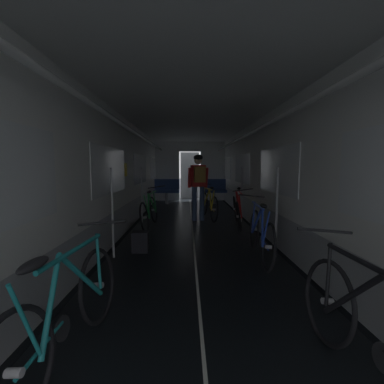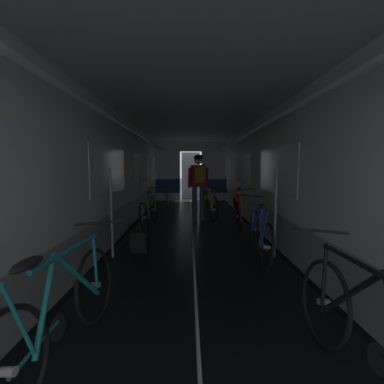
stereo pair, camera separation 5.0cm
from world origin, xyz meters
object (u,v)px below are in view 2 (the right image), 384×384
at_px(bench_seat_far_right, 214,189).
at_px(bicycle_yellow_in_aisle, 209,205).
at_px(bicycle_green, 149,211).
at_px(bicycle_teal, 63,311).
at_px(bicycle_red, 237,210).
at_px(person_cyclist_aisle, 198,180).
at_px(bench_seat_far_left, 167,189).
at_px(backpack_on_floor, 139,242).
at_px(bicycle_blue, 259,234).
at_px(bicycle_black, 371,339).

relative_size(bench_seat_far_right, bicycle_yellow_in_aisle, 0.59).
bearing_deg(bicycle_yellow_in_aisle, bicycle_green, -145.85).
distance_m(bicycle_green, bicycle_teal, 4.23).
bearing_deg(bicycle_teal, bicycle_red, 64.60).
bearing_deg(bicycle_teal, person_cyclist_aisle, 76.94).
bearing_deg(bicycle_yellow_in_aisle, bench_seat_far_left, 115.00).
relative_size(bicycle_green, bicycle_yellow_in_aisle, 1.01).
bearing_deg(person_cyclist_aisle, backpack_on_floor, -113.18).
distance_m(bicycle_blue, bicycle_yellow_in_aisle, 3.15).
distance_m(bicycle_green, bicycle_yellow_in_aisle, 1.77).
distance_m(bicycle_blue, bicycle_teal, 2.90).
xyz_separation_m(bench_seat_far_left, bicycle_blue, (1.91, -6.04, -0.19)).
bearing_deg(person_cyclist_aisle, bicycle_black, -80.83).
xyz_separation_m(bench_seat_far_left, bicycle_yellow_in_aisle, (1.37, -2.94, -0.18)).
bearing_deg(bicycle_blue, bicycle_teal, -133.12).
height_order(bicycle_green, bicycle_blue, bicycle_green).
xyz_separation_m(bicycle_yellow_in_aisle, backpack_on_floor, (-1.37, -2.76, -0.21)).
xyz_separation_m(bicycle_green, bicycle_yellow_in_aisle, (1.47, 1.00, 0.00)).
bearing_deg(bicycle_black, bench_seat_far_left, 102.79).
bearing_deg(bicycle_red, bicycle_black, -90.56).
distance_m(bicycle_red, backpack_on_floor, 2.71).
bearing_deg(backpack_on_floor, bicycle_blue, -10.05).
bearing_deg(backpack_on_floor, bicycle_red, 43.30).
xyz_separation_m(bicycle_red, backpack_on_floor, (-1.97, -1.86, -0.21)).
distance_m(bicycle_teal, bicycle_yellow_in_aisle, 5.42).
height_order(bicycle_black, bicycle_teal, same).
bearing_deg(person_cyclist_aisle, bicycle_red, -35.76).
bearing_deg(bicycle_teal, backpack_on_floor, 88.16).
xyz_separation_m(bicycle_red, bicycle_black, (-0.05, -4.64, 0.00)).
height_order(bicycle_green, person_cyclist_aisle, person_cyclist_aisle).
relative_size(bicycle_blue, backpack_on_floor, 4.98).
height_order(bench_seat_far_left, person_cyclist_aisle, person_cyclist_aisle).
distance_m(bicycle_teal, person_cyclist_aisle, 5.14).
bearing_deg(bench_seat_far_left, bicycle_green, -91.41).
bearing_deg(bench_seat_far_left, bicycle_yellow_in_aisle, -65.00).
xyz_separation_m(bicycle_black, person_cyclist_aisle, (-0.85, 5.28, 0.69)).
height_order(bench_seat_far_left, bicycle_blue, bench_seat_far_left).
relative_size(bicycle_red, backpack_on_floor, 4.98).
relative_size(bench_seat_far_left, backpack_on_floor, 2.89).
bearing_deg(bicycle_black, bicycle_green, 113.98).
distance_m(bicycle_green, person_cyclist_aisle, 1.55).
relative_size(bicycle_teal, backpack_on_floor, 4.98).
xyz_separation_m(bench_seat_far_left, backpack_on_floor, (0.00, -5.71, -0.40)).
bearing_deg(bicycle_black, backpack_on_floor, 124.66).
relative_size(bicycle_blue, bicycle_yellow_in_aisle, 1.01).
relative_size(bench_seat_far_right, backpack_on_floor, 2.89).
height_order(bench_seat_far_right, person_cyclist_aisle, person_cyclist_aisle).
bearing_deg(backpack_on_floor, bicycle_black, -55.34).
height_order(bench_seat_far_right, bicycle_black, bench_seat_far_right).
distance_m(bench_seat_far_right, person_cyclist_aisle, 3.32).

